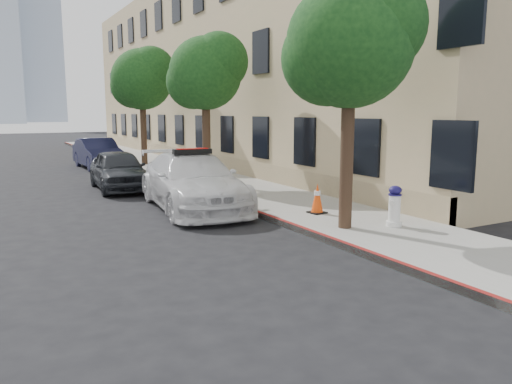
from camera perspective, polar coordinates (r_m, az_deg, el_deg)
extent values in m
plane|color=black|center=(12.00, -6.99, -4.34)|extent=(120.00, 120.00, 0.00)
cube|color=gray|center=(22.46, -7.99, 2.16)|extent=(3.20, 50.00, 0.15)
cube|color=maroon|center=(21.96, -11.75, 1.90)|extent=(0.12, 50.00, 0.15)
cube|color=tan|center=(29.24, -1.25, 13.53)|extent=(8.00, 36.00, 10.00)
cube|color=#9EA8B7|center=(147.70, -24.37, 15.90)|extent=(14.00, 14.00, 44.00)
cylinder|color=black|center=(11.45, 10.34, 4.06)|extent=(0.30, 0.30, 3.30)
sphere|color=#113613|center=(11.50, 10.70, 16.31)|extent=(2.80, 2.80, 2.80)
sphere|color=#113613|center=(11.58, 13.36, 18.17)|extent=(2.24, 2.24, 2.24)
sphere|color=#113613|center=(11.48, 8.28, 14.88)|extent=(2.10, 2.10, 2.10)
cylinder|color=black|center=(18.35, -5.68, 5.88)|extent=(0.30, 0.30, 3.19)
sphere|color=#113613|center=(18.37, -5.80, 13.36)|extent=(2.60, 2.60, 2.60)
sphere|color=#113613|center=(18.29, -4.25, 14.66)|extent=(2.08, 2.08, 2.08)
sphere|color=#113613|center=(18.49, -7.18, 12.38)|extent=(1.95, 1.95, 1.95)
cylinder|color=black|center=(25.88, -12.73, 6.91)|extent=(0.30, 0.30, 3.41)
sphere|color=#113613|center=(25.91, -12.93, 12.45)|extent=(3.00, 3.00, 3.00)
sphere|color=#113613|center=(25.77, -11.89, 13.39)|extent=(2.40, 2.40, 2.40)
sphere|color=#113613|center=(26.09, -13.84, 11.73)|extent=(2.25, 2.25, 2.25)
imported|color=silver|center=(14.46, -7.23, 1.21)|extent=(2.81, 5.74, 1.61)
cube|color=black|center=(14.37, -7.30, 4.62)|extent=(1.12, 0.39, 0.14)
cube|color=#A50A07|center=(14.36, -7.31, 4.86)|extent=(0.92, 0.31, 0.06)
imported|color=black|center=(18.62, -15.40, 2.46)|extent=(1.93, 4.29, 1.43)
imported|color=black|center=(25.97, -17.62, 4.24)|extent=(1.76, 4.56, 1.48)
cylinder|color=white|center=(12.10, 15.47, -3.50)|extent=(0.37, 0.37, 0.11)
cylinder|color=white|center=(12.02, 15.55, -1.77)|extent=(0.27, 0.27, 0.63)
ellipsoid|color=#191354|center=(11.95, 15.63, 0.21)|extent=(0.30, 0.30, 0.21)
cylinder|color=white|center=(12.00, 15.58, -1.10)|extent=(0.40, 0.27, 0.11)
cylinder|color=white|center=(12.00, 15.58, -1.10)|extent=(0.19, 0.23, 0.11)
cube|color=black|center=(13.23, 6.98, -2.33)|extent=(0.44, 0.44, 0.03)
cone|color=#FD490D|center=(13.16, 7.02, -0.65)|extent=(0.32, 0.32, 0.75)
cylinder|color=white|center=(13.14, 7.03, -0.11)|extent=(0.17, 0.17, 0.11)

